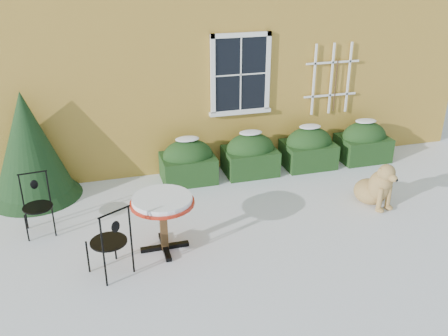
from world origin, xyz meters
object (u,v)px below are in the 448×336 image
object	(u,v)px
patio_chair_far	(37,204)
bistro_table	(162,206)
patio_chair_near	(110,241)
dog	(376,187)
evergreen_shrub	(30,156)

from	to	relation	value
patio_chair_far	bistro_table	bearing A→B (deg)	-35.72
bistro_table	patio_chair_near	size ratio (longest dim) A/B	0.89
patio_chair_far	dog	xyz separation A→B (m)	(5.79, -0.71, -0.14)
patio_chair_near	dog	distance (m)	4.81
evergreen_shrub	dog	size ratio (longest dim) A/B	2.02
evergreen_shrub	patio_chair_far	bearing A→B (deg)	-83.98
bistro_table	patio_chair_near	xyz separation A→B (m)	(-0.82, -0.43, -0.20)
patio_chair_near	patio_chair_far	distance (m)	1.84
bistro_table	patio_chair_far	distance (m)	2.18
patio_chair_far	dog	bearing A→B (deg)	-12.61
evergreen_shrub	patio_chair_far	xyz separation A→B (m)	(0.14, -1.34, -0.32)
evergreen_shrub	patio_chair_far	distance (m)	1.39
evergreen_shrub	patio_chair_far	world-z (taller)	evergreen_shrub
patio_chair_near	patio_chair_far	size ratio (longest dim) A/B	1.10
patio_chair_near	patio_chair_far	world-z (taller)	patio_chair_near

